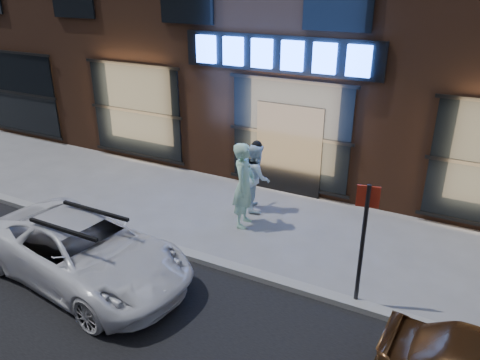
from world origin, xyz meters
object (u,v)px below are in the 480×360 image
at_px(man_cap, 256,177).
at_px(white_suv, 84,251).
at_px(sign_post, 363,235).
at_px(man_bowtie, 244,185).

xyz_separation_m(man_cap, white_suv, (-1.57, -4.19, -0.24)).
height_order(white_suv, sign_post, sign_post).
distance_m(man_cap, sign_post, 4.15).
height_order(man_cap, white_suv, man_cap).
distance_m(man_cap, white_suv, 4.48).
height_order(man_bowtie, man_cap, man_bowtie).
bearing_deg(white_suv, man_cap, -12.95).
distance_m(man_bowtie, sign_post, 3.53).
relative_size(man_cap, sign_post, 0.73).
distance_m(white_suv, sign_post, 5.10).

